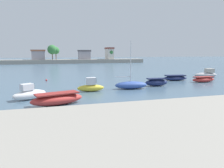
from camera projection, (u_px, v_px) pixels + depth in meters
The scene contains 12 objects.
ground_plane at pixel (27, 145), 11.42m from camera, with size 400.00×400.00×0.00m, color #476075.
moored_boat_2 at pixel (29, 94), 22.47m from camera, with size 3.81×2.98×1.73m.
moored_boat_3 at pixel (57, 99), 20.22m from camera, with size 5.35×3.03×1.17m.
moored_boat_4 at pixel (91, 87), 27.15m from camera, with size 3.52×1.22×1.82m.
moored_boat_5 at pixel (131, 85), 29.09m from camera, with size 4.68×2.13×6.54m.
moored_boat_6 at pixel (156, 82), 31.53m from camera, with size 3.59×1.57×1.18m.
moored_boat_7 at pixel (175, 78), 37.77m from camera, with size 4.64×2.12×0.98m.
moored_boat_8 at pixel (203, 79), 35.66m from camera, with size 4.35×1.44×0.96m.
moored_boat_9 at pixel (206, 74), 42.42m from camera, with size 5.01×2.29×1.78m.
mooring_buoy_0 at pixel (184, 77), 41.21m from camera, with size 0.25×0.25×0.25m, color orange.
mooring_buoy_3 at pixel (46, 80), 37.05m from camera, with size 0.34×0.34×0.34m, color red.
distant_shoreline at pixel (52, 59), 95.46m from camera, with size 91.02×8.06×8.40m.
Camera 1 is at (1.43, -11.65, 5.03)m, focal length 33.61 mm.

